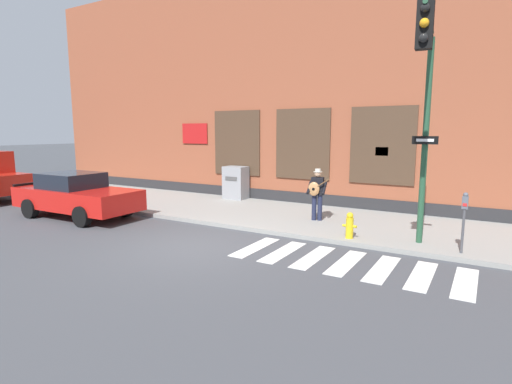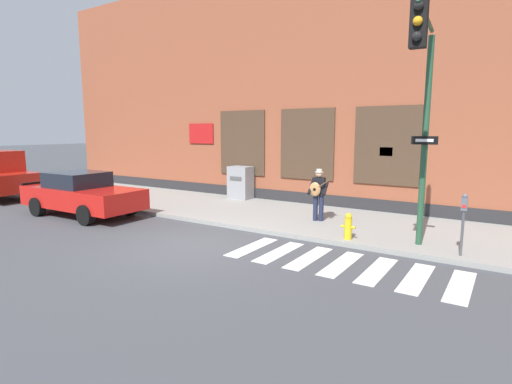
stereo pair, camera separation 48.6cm
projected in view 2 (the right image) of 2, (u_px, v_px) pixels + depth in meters
name	position (u px, v px, depth m)	size (l,w,h in m)	color
ground_plane	(195.00, 246.00, 10.29)	(160.00, 160.00, 0.00)	#424449
sidewalk	(277.00, 215.00, 13.85)	(28.00, 4.52, 0.13)	gray
building_backdrop	(329.00, 89.00, 16.68)	(28.00, 4.06, 9.41)	brown
crosswalk	(341.00, 264.00, 8.92)	(5.20, 1.90, 0.01)	silver
red_car	(82.00, 194.00, 13.94)	(4.65, 2.07, 1.53)	red
busker	(318.00, 192.00, 12.52)	(0.76, 0.60, 1.65)	#1E233D
traffic_light	(423.00, 95.00, 8.65)	(0.63, 2.67, 5.22)	#234C33
parking_meter	(464.00, 215.00, 8.98)	(0.13, 0.11, 1.44)	#47474C
utility_box	(241.00, 183.00, 16.76)	(0.94, 0.70, 1.36)	gray
fire_hydrant	(348.00, 226.00, 10.46)	(0.38, 0.20, 0.70)	gold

